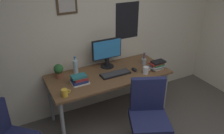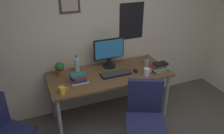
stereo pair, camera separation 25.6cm
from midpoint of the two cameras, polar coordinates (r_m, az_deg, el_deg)
The scene contains 14 objects.
wall_back at distance 3.40m, azimuth -0.10°, elevation 10.01°, with size 4.40×0.10×2.60m.
desk at distance 3.23m, azimuth 1.61°, elevation -2.88°, with size 1.71×0.74×0.76m.
office_chair at distance 2.84m, azimuth 10.92°, elevation -11.91°, with size 0.60×0.61×0.95m.
side_chair at distance 2.84m, azimuth -23.22°, elevation -14.62°, with size 0.59×0.59×0.88m.
monitor at distance 3.30m, azimuth 1.45°, elevation 3.85°, with size 0.46×0.20×0.43m.
keyboard at distance 3.16m, azimuth 3.29°, elevation -1.81°, with size 0.43×0.15×0.03m.
computer_mouse at distance 3.27m, azimuth 8.25°, elevation -0.96°, with size 0.06×0.11×0.04m.
water_bottle at distance 3.22m, azimuth -6.65°, elevation 0.47°, with size 0.07×0.07×0.25m.
coffee_mug_near at distance 2.77m, azimuth -9.91°, elevation -5.88°, with size 0.11×0.07×0.09m.
coffee_mug_far at distance 3.19m, azimuth 11.05°, elevation -1.22°, with size 0.12×0.08×0.10m.
potted_plant at distance 3.17m, azimuth -10.82°, elevation -0.34°, with size 0.13×0.13×0.20m.
pen_cup at distance 3.45m, azimuth 10.84°, elevation 1.09°, with size 0.07×0.07×0.20m.
book_stack_left at distance 2.99m, azimuth -5.95°, elevation -2.87°, with size 0.22×0.17×0.11m.
book_stack_right at distance 3.34m, azimuth 14.06°, elevation -0.01°, with size 0.23×0.15×0.12m.
Camera 2 is at (-1.09, -0.93, 2.28)m, focal length 36.19 mm.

